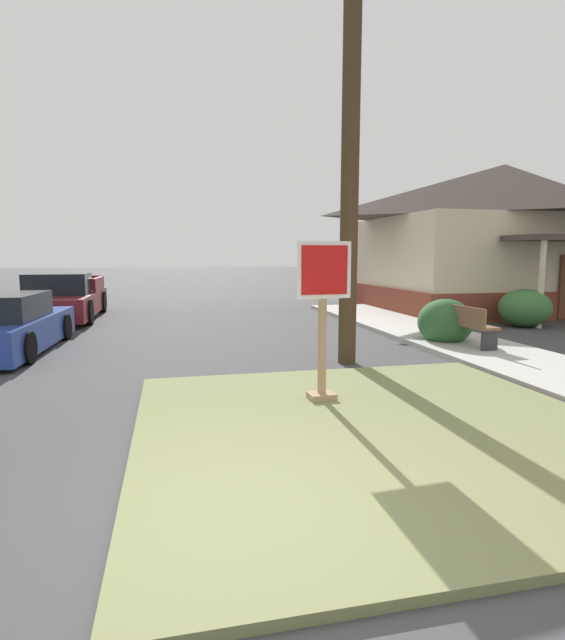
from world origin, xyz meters
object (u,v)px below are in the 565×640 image
(manhole_cover, at_px, (222,393))
(utility_pole, at_px, (352,65))
(parked_sedan_blue, at_px, (5,327))
(stop_sign, at_px, (323,323))
(street_bench, at_px, (463,322))
(pickup_truck_maroon, at_px, (64,300))

(manhole_cover, bearing_deg, utility_pole, 32.59)
(parked_sedan_blue, bearing_deg, utility_pole, -20.87)
(manhole_cover, bearing_deg, stop_sign, -32.60)
(stop_sign, distance_m, street_bench, 5.27)
(pickup_truck_maroon, xyz_separation_m, street_bench, (9.50, -7.31, -0.02))
(pickup_truck_maroon, height_order, utility_pole, utility_pole)
(parked_sedan_blue, height_order, street_bench, parked_sedan_blue)
(stop_sign, bearing_deg, manhole_cover, 147.40)
(stop_sign, bearing_deg, parked_sedan_blue, 137.32)
(pickup_truck_maroon, distance_m, street_bench, 11.98)
(stop_sign, distance_m, pickup_truck_maroon, 11.78)
(manhole_cover, xyz_separation_m, parked_sedan_blue, (-4.13, 4.17, 0.53))
(street_bench, bearing_deg, utility_pole, -165.92)
(street_bench, bearing_deg, pickup_truck_maroon, 142.40)
(stop_sign, distance_m, parked_sedan_blue, 7.40)
(pickup_truck_maroon, bearing_deg, utility_pole, -50.69)
(pickup_truck_maroon, xyz_separation_m, utility_pole, (6.58, -8.04, 4.76))
(stop_sign, relative_size, street_bench, 1.20)
(stop_sign, bearing_deg, pickup_truck_maroon, 116.93)
(manhole_cover, bearing_deg, street_bench, 23.36)
(stop_sign, xyz_separation_m, utility_pole, (1.25, 2.45, 4.24))
(utility_pole, bearing_deg, parked_sedan_blue, 159.13)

